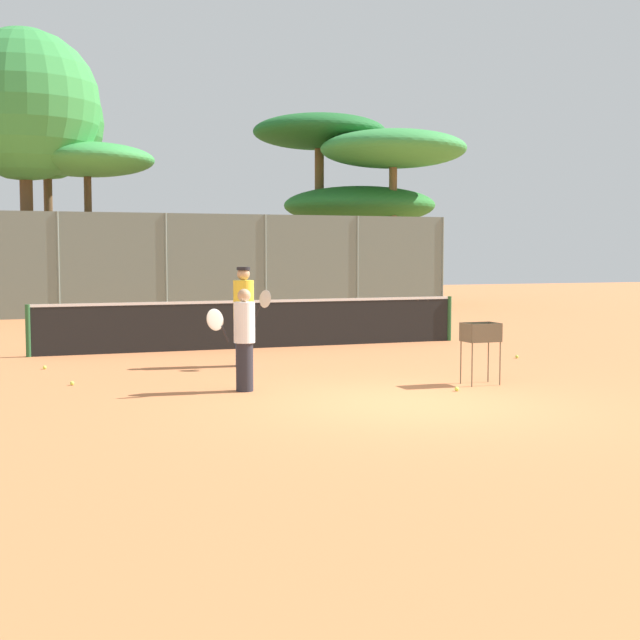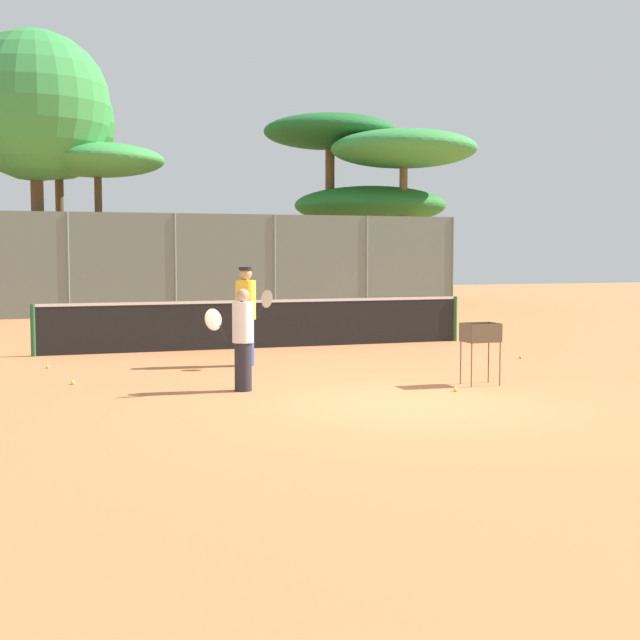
# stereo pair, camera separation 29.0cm
# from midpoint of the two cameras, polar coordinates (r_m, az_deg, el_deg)

# --- Properties ---
(ground_plane) EXTENTS (80.00, 80.00, 0.00)m
(ground_plane) POSITION_cam_midpoint_polar(r_m,az_deg,el_deg) (12.61, 5.18, -5.37)
(ground_plane) COLOR #C67242
(tennis_net) EXTENTS (9.74, 0.10, 1.07)m
(tennis_net) POSITION_cam_midpoint_polar(r_m,az_deg,el_deg) (19.77, -4.51, -0.20)
(tennis_net) COLOR #26592D
(tennis_net) RESTS_ON ground_plane
(back_fence) EXTENTS (20.83, 0.08, 3.42)m
(back_fence) POSITION_cam_midpoint_polar(r_m,az_deg,el_deg) (30.21, -10.10, 3.52)
(back_fence) COLOR slate
(back_fence) RESTS_ON ground_plane
(tree_0) EXTENTS (5.49, 5.49, 7.76)m
(tree_0) POSITION_cam_midpoint_polar(r_m,az_deg,el_deg) (37.57, -0.27, 11.82)
(tree_0) COLOR brown
(tree_0) RESTS_ON ground_plane
(tree_1) EXTENTS (5.78, 5.78, 6.90)m
(tree_1) POSITION_cam_midpoint_polar(r_m,az_deg,el_deg) (35.88, 4.48, 10.79)
(tree_1) COLOR brown
(tree_1) RESTS_ON ground_plane
(tree_2) EXTENTS (5.01, 5.01, 9.51)m
(tree_2) POSITION_cam_midpoint_polar(r_m,az_deg,el_deg) (32.01, -18.66, 12.85)
(tree_2) COLOR brown
(tree_2) RESTS_ON ground_plane
(tree_3) EXTENTS (6.33, 6.33, 4.85)m
(tree_3) POSITION_cam_midpoint_polar(r_m,az_deg,el_deg) (37.59, 2.31, 7.30)
(tree_3) COLOR brown
(tree_3) RESTS_ON ground_plane
(tree_4) EXTENTS (4.61, 4.61, 5.88)m
(tree_4) POSITION_cam_midpoint_polar(r_m,az_deg,el_deg) (32.23, -14.93, 9.81)
(tree_4) COLOR brown
(tree_4) RESTS_ON ground_plane
(tree_5) EXTENTS (4.24, 4.24, 9.07)m
(tree_5) POSITION_cam_midpoint_polar(r_m,az_deg,el_deg) (35.54, -17.34, 11.93)
(tree_5) COLOR brown
(tree_5) RESTS_ON ground_plane
(player_white_outfit) EXTENTS (0.58, 0.86, 1.85)m
(player_white_outfit) POSITION_cam_midpoint_polar(r_m,az_deg,el_deg) (16.67, -5.39, 0.33)
(player_white_outfit) COLOR #334C8C
(player_white_outfit) RESTS_ON ground_plane
(player_red_cap) EXTENTS (0.85, 0.39, 1.57)m
(player_red_cap) POSITION_cam_midpoint_polar(r_m,az_deg,el_deg) (13.66, -5.51, -1.19)
(player_red_cap) COLOR #26262D
(player_red_cap) RESTS_ON ground_plane
(ball_cart) EXTENTS (0.56, 0.41, 1.00)m
(ball_cart) POSITION_cam_midpoint_polar(r_m,az_deg,el_deg) (14.49, 9.56, -1.11)
(ball_cart) COLOR brown
(ball_cart) RESTS_ON ground_plane
(tennis_ball_0) EXTENTS (0.07, 0.07, 0.07)m
(tennis_ball_0) POSITION_cam_midpoint_polar(r_m,az_deg,el_deg) (17.02, -17.69, -2.91)
(tennis_ball_0) COLOR #D1E54C
(tennis_ball_0) RESTS_ON ground_plane
(tennis_ball_1) EXTENTS (0.07, 0.07, 0.07)m
(tennis_ball_1) POSITION_cam_midpoint_polar(r_m,az_deg,el_deg) (13.82, 8.15, -4.40)
(tennis_ball_1) COLOR #D1E54C
(tennis_ball_1) RESTS_ON ground_plane
(tennis_ball_2) EXTENTS (0.07, 0.07, 0.07)m
(tennis_ball_2) POSITION_cam_midpoint_polar(r_m,az_deg,el_deg) (18.28, 12.04, -2.31)
(tennis_ball_2) COLOR #D1E54C
(tennis_ball_2) RESTS_ON ground_plane
(tennis_ball_3) EXTENTS (0.07, 0.07, 0.07)m
(tennis_ball_3) POSITION_cam_midpoint_polar(r_m,az_deg,el_deg) (14.87, -16.13, -3.91)
(tennis_ball_3) COLOR #D1E54C
(tennis_ball_3) RESTS_ON ground_plane
(parked_car) EXTENTS (4.20, 1.70, 1.60)m
(parked_car) POSITION_cam_midpoint_polar(r_m,az_deg,el_deg) (32.94, -19.67, 1.57)
(parked_car) COLOR #B2B7BC
(parked_car) RESTS_ON ground_plane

